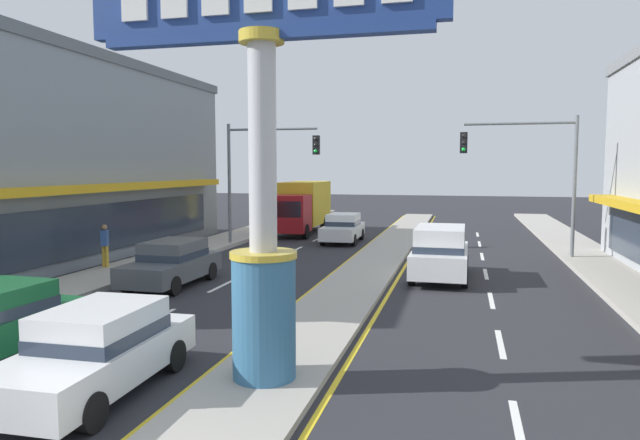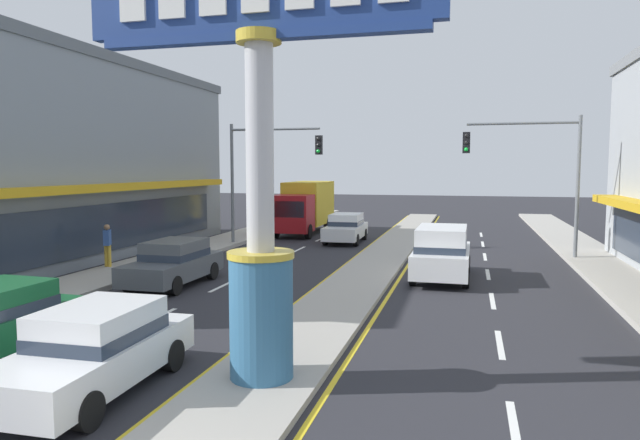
% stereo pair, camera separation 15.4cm
% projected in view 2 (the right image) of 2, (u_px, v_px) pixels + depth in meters
% --- Properties ---
extents(median_strip, '(2.17, 52.00, 0.14)m').
position_uv_depth(median_strip, '(372.00, 267.00, 22.52)').
color(median_strip, '#A39E93').
rests_on(median_strip, ground).
extents(sidewalk_left, '(2.51, 60.00, 0.18)m').
position_uv_depth(sidewalk_left, '(143.00, 265.00, 22.84)').
color(sidewalk_left, '#ADA89E').
rests_on(sidewalk_left, ground).
extents(sidewalk_right, '(2.51, 60.00, 0.18)m').
position_uv_depth(sidewalk_right, '(637.00, 290.00, 18.33)').
color(sidewalk_right, '#ADA89E').
rests_on(sidewalk_right, ground).
extents(lane_markings, '(8.91, 52.00, 0.01)m').
position_uv_depth(lane_markings, '(366.00, 275.00, 21.22)').
color(lane_markings, silver).
rests_on(lane_markings, ground).
extents(district_sign, '(6.53, 1.22, 7.65)m').
position_uv_depth(district_sign, '(260.00, 166.00, 10.19)').
color(district_sign, '#33668C').
rests_on(district_sign, median_strip).
extents(storefront_left, '(8.02, 22.45, 8.86)m').
position_uv_depth(storefront_left, '(38.00, 158.00, 24.73)').
color(storefront_left, gray).
rests_on(storefront_left, ground).
extents(traffic_light_left_side, '(4.86, 0.46, 6.20)m').
position_uv_depth(traffic_light_left_side, '(264.00, 163.00, 28.52)').
color(traffic_light_left_side, slate).
rests_on(traffic_light_left_side, ground).
extents(traffic_light_right_side, '(4.86, 0.46, 6.20)m').
position_uv_depth(traffic_light_right_side, '(535.00, 162.00, 24.46)').
color(traffic_light_right_side, slate).
rests_on(traffic_light_right_side, ground).
extents(sedan_near_right_lane, '(1.91, 4.34, 1.53)m').
position_uv_depth(sedan_near_right_lane, '(346.00, 228.00, 30.63)').
color(sedan_near_right_lane, white).
rests_on(sedan_near_right_lane, ground).
extents(sedan_far_right_lane, '(1.91, 4.33, 1.53)m').
position_uv_depth(sedan_far_right_lane, '(96.00, 348.00, 10.14)').
color(sedan_far_right_lane, white).
rests_on(sedan_far_right_lane, ground).
extents(sedan_near_left_lane, '(1.86, 4.31, 1.53)m').
position_uv_depth(sedan_near_left_lane, '(174.00, 262.00, 19.38)').
color(sedan_near_left_lane, '#4C5156').
rests_on(sedan_near_left_lane, ground).
extents(suv_mid_left_lane, '(2.00, 4.62, 1.90)m').
position_uv_depth(suv_mid_left_lane, '(442.00, 252.00, 20.41)').
color(suv_mid_left_lane, white).
rests_on(suv_mid_left_lane, ground).
extents(box_truck_far_left_oncoming, '(2.32, 6.93, 3.12)m').
position_uv_depth(box_truck_far_left_oncoming, '(305.00, 205.00, 34.86)').
color(box_truck_far_left_oncoming, maroon).
rests_on(box_truck_far_left_oncoming, ground).
extents(pedestrian_near_kerb, '(0.35, 0.45, 1.65)m').
position_uv_depth(pedestrian_near_kerb, '(107.00, 243.00, 22.00)').
color(pedestrian_near_kerb, gold).
rests_on(pedestrian_near_kerb, sidewalk_left).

